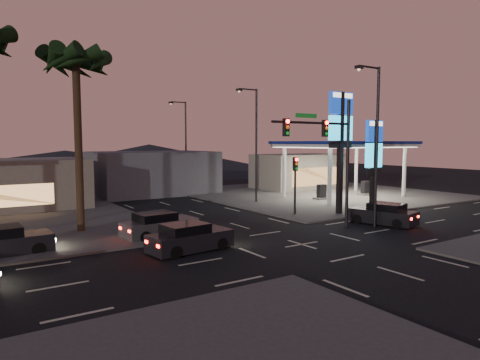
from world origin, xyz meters
TOP-DOWN VIEW (x-y plane):
  - ground at (0.00, 0.00)m, footprint 140.00×140.00m
  - corner_lot_ne at (16.00, 16.00)m, footprint 24.00×24.00m
  - gas_station at (16.00, 12.00)m, footprint 12.20×8.20m
  - convenience_store at (18.00, 21.00)m, footprint 10.00×6.00m
  - pylon_sign_tall at (8.50, 5.50)m, footprint 2.20×0.35m
  - pylon_sign_short at (11.00, 4.50)m, footprint 1.60×0.35m
  - traffic_signal_mast at (3.76, 1.99)m, footprint 6.10×0.39m
  - pedestal_signal at (5.50, 6.98)m, footprint 0.32×0.39m
  - streetlight_near at (6.79, 1.00)m, footprint 2.14×0.25m
  - streetlight_mid at (6.79, 14.00)m, footprint 2.14×0.25m
  - streetlight_far at (6.79, 28.00)m, footprint 2.14×0.25m
  - palm_a at (-9.00, 9.50)m, footprint 4.41×4.41m
  - building_far_mid at (2.00, 26.00)m, footprint 12.00×9.00m
  - hill_right at (15.00, 60.00)m, footprint 50.00×50.00m
  - hill_center at (0.00, 60.00)m, footprint 60.00×60.00m
  - car_lane_a_front at (-5.56, 2.03)m, footprint 4.42×2.19m
  - car_lane_b_front at (-5.57, 5.89)m, footprint 4.47×2.21m
  - car_lane_b_mid at (-13.37, 6.01)m, footprint 4.39×1.99m
  - suv_station at (8.24, 1.32)m, footprint 2.77×4.51m

SIDE VIEW (x-z plane):
  - ground at x=0.00m, z-range 0.00..0.00m
  - corner_lot_ne at x=16.00m, z-range 0.00..0.12m
  - car_lane_a_front at x=-5.56m, z-range -0.05..1.35m
  - car_lane_b_mid at x=-13.37m, z-range -0.05..1.36m
  - suv_station at x=8.24m, z-range -0.05..1.36m
  - car_lane_b_front at x=-5.57m, z-range -0.05..1.36m
  - convenience_store at x=18.00m, z-range 0.00..4.00m
  - hill_center at x=0.00m, z-range 0.00..4.00m
  - building_far_mid at x=2.00m, z-range 0.00..4.40m
  - hill_right at x=15.00m, z-range 0.00..5.00m
  - pedestal_signal at x=5.50m, z-range 0.77..5.07m
  - pylon_sign_short at x=11.00m, z-range 1.16..8.16m
  - gas_station at x=16.00m, z-range 2.34..7.82m
  - traffic_signal_mast at x=3.76m, z-range 1.23..9.23m
  - streetlight_near at x=6.79m, z-range 0.72..10.72m
  - streetlight_mid at x=6.79m, z-range 0.72..10.72m
  - streetlight_far at x=6.79m, z-range 0.72..10.72m
  - pylon_sign_tall at x=8.50m, z-range 1.89..10.89m
  - palm_a at x=-9.00m, z-range 4.00..14.86m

